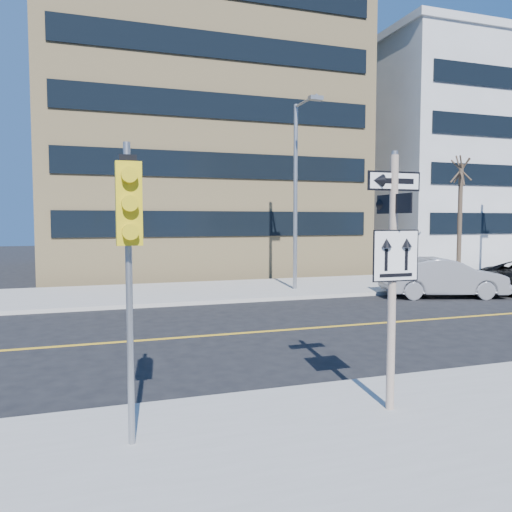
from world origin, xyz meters
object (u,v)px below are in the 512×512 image
object	(u,v)px
traffic_signal	(129,229)
streetlight_a	(298,183)
street_tree_west	(461,173)
sign_pole	(393,266)
parked_car_b	(443,278)

from	to	relation	value
traffic_signal	streetlight_a	distance (m)	15.72
traffic_signal	street_tree_west	world-z (taller)	street_tree_west
sign_pole	parked_car_b	size ratio (longest dim) A/B	0.82
traffic_signal	streetlight_a	xyz separation A→B (m)	(8.00, 13.42, 1.73)
sign_pole	parked_car_b	distance (m)	13.91
parked_car_b	street_tree_west	xyz separation A→B (m)	(3.76, 3.54, 4.71)
streetlight_a	street_tree_west	distance (m)	9.05
sign_pole	street_tree_west	bearing A→B (deg)	46.74
sign_pole	traffic_signal	distance (m)	4.05
traffic_signal	street_tree_west	size ratio (longest dim) A/B	0.63
sign_pole	traffic_signal	xyz separation A→B (m)	(-4.00, -0.15, 0.59)
sign_pole	streetlight_a	bearing A→B (deg)	73.23
street_tree_west	streetlight_a	bearing A→B (deg)	-176.55
sign_pole	traffic_signal	size ratio (longest dim) A/B	1.02
sign_pole	streetlight_a	size ratio (longest dim) A/B	0.51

